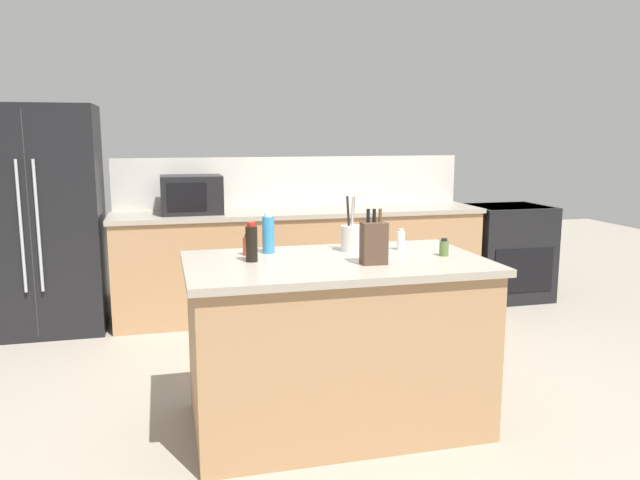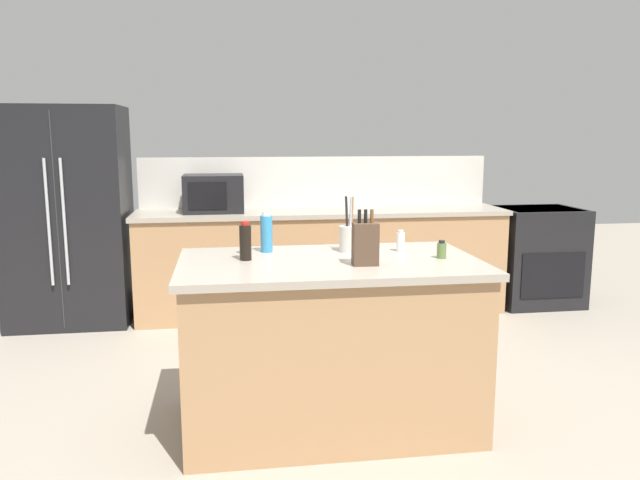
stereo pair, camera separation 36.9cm
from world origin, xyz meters
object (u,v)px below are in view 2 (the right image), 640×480
Objects in this scene: knife_block at (365,243)px; soy_sauce_bottle at (245,242)px; spice_jar_paprika at (245,244)px; spice_jar_oregano at (442,250)px; salt_shaker at (401,241)px; microwave at (214,193)px; refrigerator at (68,216)px; utensil_crock at (350,237)px; range_oven at (536,255)px; dish_soap_bottle at (266,233)px.

soy_sauce_bottle is (-0.61, 0.22, -0.01)m from knife_block.
spice_jar_oregano is at bearing -15.56° from spice_jar_paprika.
microwave is at bearing 118.66° from salt_shaker.
refrigerator is 8.68× the size of soy_sauce_bottle.
utensil_crock reaches higher than salt_shaker.
utensil_crock is 0.62m from soy_sauce_bottle.
microwave is (-3.02, 0.00, 0.63)m from range_oven.
utensil_crock reaches higher than soy_sauce_bottle.
knife_block is at bearing -130.39° from salt_shaker.
refrigerator is at bearing 125.64° from spice_jar_paprika.
spice_jar_paprika is at bearing -83.84° from microwave.
soy_sauce_bottle is 0.90m from salt_shaker.
refrigerator is 2.46m from spice_jar_paprika.
spice_jar_oregano is 0.85× the size of spice_jar_paprika.
utensil_crock reaches higher than range_oven.
knife_block reaches higher than dish_soap_bottle.
dish_soap_bottle is (0.33, -1.91, -0.05)m from microwave.
microwave is 2.49m from knife_block.
refrigerator is at bearing 133.01° from knife_block.
utensil_crock reaches higher than spice_jar_oregano.
utensil_crock is 0.48m from dish_soap_bottle.
refrigerator is 2.00× the size of range_oven.
microwave is 1.59× the size of utensil_crock.
range_oven is at bearing 46.36° from salt_shaker.
utensil_crock is at bearing -44.91° from refrigerator.
knife_block is 1.37× the size of soy_sauce_bottle.
utensil_crock is 2.58× the size of salt_shaker.
knife_block is at bearing -133.20° from range_oven.
salt_shaker is (0.89, -0.06, 0.00)m from spice_jar_paprika.
spice_jar_paprika is (0.21, -1.95, -0.11)m from microwave.
spice_jar_oregano is at bearing -128.03° from range_oven.
salt_shaker is (0.29, -0.04, -0.02)m from utensil_crock.
range_oven is 2.89m from spice_jar_oregano.
salt_shaker is at bearing 125.93° from spice_jar_oregano.
knife_block is at bearing -49.64° from refrigerator.
refrigerator is 4.27m from range_oven.
utensil_crock is 3.23× the size of spice_jar_oregano.
dish_soap_bottle is at bearing 160.65° from spice_jar_oregano.
utensil_crock is 1.36× the size of dish_soap_bottle.
refrigerator is at bearing 137.35° from spice_jar_oregano.
range_oven is at bearing 35.46° from dish_soap_bottle.
knife_block is (0.82, -2.35, -0.05)m from microwave.
utensil_crock is (0.81, -1.97, -0.08)m from microwave.
salt_shaker is (0.90, 0.12, -0.04)m from soy_sauce_bottle.
soy_sauce_bottle is (-2.82, -2.13, 0.57)m from range_oven.
soy_sauce_bottle is 2.14× the size of spice_jar_oregano.
salt_shaker is at bearing -41.62° from refrigerator.
microwave reaches higher than knife_block.
microwave is 2.41× the size of soy_sauce_bottle.
spice_jar_paprika is at bearing -54.36° from refrigerator.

